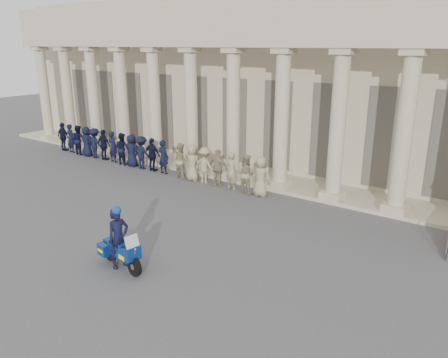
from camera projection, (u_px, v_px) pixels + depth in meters
ground at (128, 243)px, 14.74m from camera, size 90.00×90.00×0.00m
building at (320, 79)px, 24.76m from camera, size 40.00×12.50×9.00m
officer_rank at (145, 153)px, 23.16m from camera, size 15.42×0.67×1.78m
motorcycle at (122, 251)px, 12.96m from camera, size 1.94×0.90×1.25m
rider at (119, 237)px, 12.91m from camera, size 0.55×0.74×1.95m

